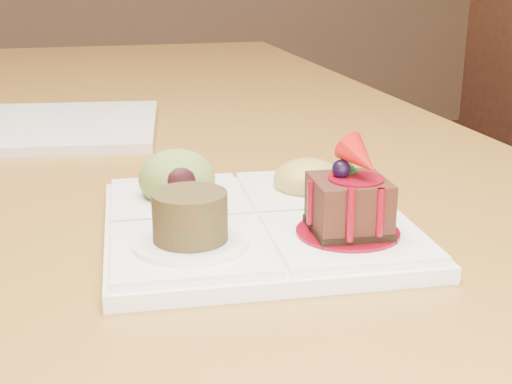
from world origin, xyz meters
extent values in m
cube|color=olive|center=(0.00, 0.00, 0.73)|extent=(1.00, 1.80, 0.04)
cylinder|color=olive|center=(0.44, 0.84, 0.35)|extent=(0.06, 0.06, 0.71)
cube|color=black|center=(0.60, 0.03, 0.49)|extent=(0.51, 0.51, 0.04)
cylinder|color=black|center=(0.76, 0.25, 0.23)|extent=(0.04, 0.04, 0.46)
cylinder|color=black|center=(0.38, 0.20, 0.23)|extent=(0.04, 0.04, 0.46)
cube|color=white|center=(0.14, -0.48, 0.76)|extent=(0.25, 0.25, 0.01)
cube|color=white|center=(0.20, -0.54, 0.77)|extent=(0.12, 0.12, 0.01)
cube|color=white|center=(0.08, -0.53, 0.77)|extent=(0.12, 0.12, 0.01)
cube|color=white|center=(0.09, -0.41, 0.77)|extent=(0.12, 0.12, 0.01)
cube|color=white|center=(0.20, -0.42, 0.77)|extent=(0.12, 0.12, 0.01)
cylinder|color=maroon|center=(0.20, -0.54, 0.77)|extent=(0.08, 0.08, 0.00)
cube|color=black|center=(0.20, -0.54, 0.77)|extent=(0.06, 0.06, 0.01)
cube|color=#371A0F|center=(0.20, -0.54, 0.79)|extent=(0.06, 0.06, 0.03)
cylinder|color=maroon|center=(0.20, -0.54, 0.81)|extent=(0.04, 0.04, 0.00)
sphere|color=black|center=(0.19, -0.53, 0.82)|extent=(0.01, 0.01, 0.01)
cone|color=#AD100B|center=(0.20, -0.54, 0.83)|extent=(0.04, 0.04, 0.03)
cube|color=#144511|center=(0.20, -0.52, 0.82)|extent=(0.01, 0.02, 0.01)
cube|color=#144511|center=(0.19, -0.52, 0.82)|extent=(0.01, 0.02, 0.01)
cylinder|color=maroon|center=(0.19, -0.56, 0.79)|extent=(0.01, 0.01, 0.04)
cylinder|color=maroon|center=(0.21, -0.56, 0.79)|extent=(0.01, 0.01, 0.03)
cylinder|color=maroon|center=(0.17, -0.53, 0.79)|extent=(0.01, 0.01, 0.03)
cylinder|color=white|center=(0.08, -0.53, 0.77)|extent=(0.08, 0.08, 0.00)
cylinder|color=#472014|center=(0.08, -0.53, 0.79)|extent=(0.05, 0.05, 0.03)
cylinder|color=#4E2510|center=(0.08, -0.53, 0.80)|extent=(0.04, 0.04, 0.00)
ellipsoid|color=olive|center=(0.09, -0.41, 0.78)|extent=(0.07, 0.07, 0.05)
ellipsoid|color=black|center=(0.09, -0.44, 0.78)|extent=(0.03, 0.02, 0.03)
ellipsoid|color=#A3943B|center=(0.20, -0.42, 0.77)|extent=(0.06, 0.06, 0.04)
cube|color=orange|center=(0.22, -0.42, 0.78)|extent=(0.02, 0.02, 0.02)
cube|color=#3D7619|center=(0.20, -0.41, 0.78)|extent=(0.02, 0.02, 0.02)
cube|color=orange|center=(0.19, -0.41, 0.78)|extent=(0.02, 0.02, 0.01)
cube|color=#3D7619|center=(0.19, -0.42, 0.78)|extent=(0.02, 0.02, 0.01)
cube|color=orange|center=(0.20, -0.44, 0.78)|extent=(0.02, 0.02, 0.01)
cube|color=#3D7619|center=(0.21, -0.43, 0.78)|extent=(0.02, 0.01, 0.01)
cube|color=white|center=(-0.03, -0.06, 0.76)|extent=(0.29, 0.29, 0.01)
camera|label=1|loc=(0.01, -0.99, 0.96)|focal=50.00mm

